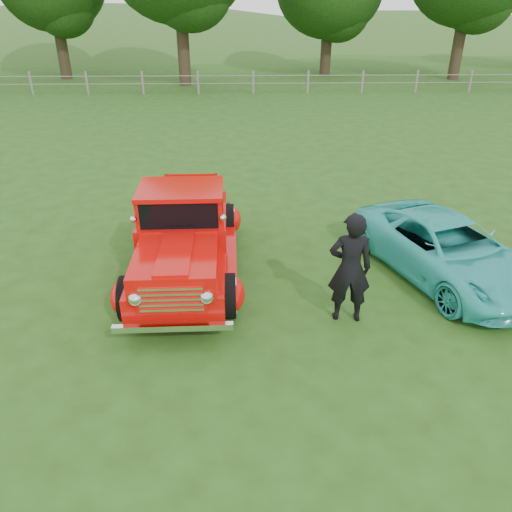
{
  "coord_description": "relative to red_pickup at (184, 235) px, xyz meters",
  "views": [
    {
      "loc": [
        -0.64,
        -6.47,
        4.82
      ],
      "look_at": [
        -0.42,
        1.2,
        0.8
      ],
      "focal_mm": 35.0,
      "sensor_mm": 36.0,
      "label": 1
    }
  ],
  "objects": [
    {
      "name": "ground",
      "position": [
        1.76,
        -2.08,
        -0.8
      ],
      "size": [
        140.0,
        140.0,
        0.0
      ],
      "primitive_type": "plane",
      "color": "#254612",
      "rests_on": "ground"
    },
    {
      "name": "distant_hills",
      "position": [
        -2.33,
        57.39,
        -5.34
      ],
      "size": [
        116.0,
        60.0,
        18.0
      ],
      "color": "#2C5720",
      "rests_on": "ground"
    },
    {
      "name": "teal_sedan",
      "position": [
        4.95,
        -0.25,
        -0.22
      ],
      "size": [
        3.22,
        4.53,
        1.15
      ],
      "primitive_type": "imported",
      "rotation": [
        0.0,
        0.0,
        0.35
      ],
      "color": "#2FBFB5",
      "rests_on": "ground"
    },
    {
      "name": "red_pickup",
      "position": [
        0.0,
        0.0,
        0.0
      ],
      "size": [
        2.29,
        5.02,
        1.78
      ],
      "rotation": [
        0.0,
        0.0,
        0.02
      ],
      "color": "black",
      "rests_on": "ground"
    },
    {
      "name": "fence_line",
      "position": [
        1.76,
        19.92,
        -0.19
      ],
      "size": [
        48.0,
        0.12,
        1.2
      ],
      "color": "slate",
      "rests_on": "ground"
    },
    {
      "name": "man",
      "position": [
        2.82,
        -1.64,
        0.16
      ],
      "size": [
        0.73,
        0.51,
        1.9
      ],
      "primitive_type": "imported",
      "rotation": [
        0.0,
        0.0,
        3.06
      ],
      "color": "black",
      "rests_on": "ground"
    }
  ]
}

